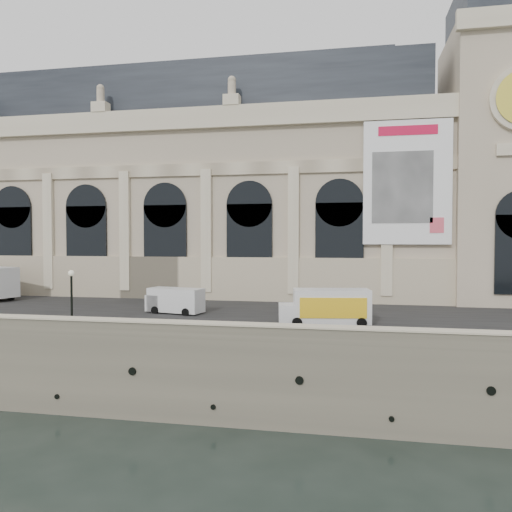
{
  "coord_description": "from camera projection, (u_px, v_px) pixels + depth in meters",
  "views": [
    {
      "loc": [
        17.47,
        -33.07,
        13.1
      ],
      "look_at": [
        6.74,
        22.0,
        11.14
      ],
      "focal_mm": 35.0,
      "sensor_mm": 36.0,
      "label": 1
    }
  ],
  "objects": [
    {
      "name": "ground",
      "position": [
        107.0,
        419.0,
        36.23
      ],
      "size": [
        260.0,
        260.0,
        0.0
      ],
      "primitive_type": "plane",
      "color": "black",
      "rests_on": "ground"
    },
    {
      "name": "quay",
      "position": [
        227.0,
        310.0,
        70.46
      ],
      "size": [
        160.0,
        70.0,
        6.0
      ],
      "primitive_type": "cube",
      "color": "#79715D",
      "rests_on": "ground"
    },
    {
      "name": "street",
      "position": [
        175.0,
        309.0,
        49.76
      ],
      "size": [
        160.0,
        24.0,
        0.06
      ],
      "primitive_type": "cube",
      "color": "#2D2D2D",
      "rests_on": "quay"
    },
    {
      "name": "parapet",
      "position": [
        110.0,
        327.0,
        36.59
      ],
      "size": [
        160.0,
        1.4,
        1.21
      ],
      "color": "#79715D",
      "rests_on": "quay"
    },
    {
      "name": "museum",
      "position": [
        176.0,
        189.0,
        66.96
      ],
      "size": [
        69.0,
        18.7,
        29.1
      ],
      "color": "#C7B499",
      "rests_on": "quay"
    },
    {
      "name": "clock_pavilion",
      "position": [
        503.0,
        147.0,
        56.31
      ],
      "size": [
        13.0,
        14.72,
        36.7
      ],
      "color": "#C7B499",
      "rests_on": "quay"
    },
    {
      "name": "van_c",
      "position": [
        173.0,
        300.0,
        47.23
      ],
      "size": [
        5.74,
        3.13,
        2.42
      ],
      "color": "silver",
      "rests_on": "quay"
    },
    {
      "name": "box_truck",
      "position": [
        326.0,
        307.0,
        40.76
      ],
      "size": [
        7.65,
        3.59,
        2.97
      ],
      "color": "silver",
      "rests_on": "quay"
    },
    {
      "name": "lamp_right",
      "position": [
        72.0,
        300.0,
        38.88
      ],
      "size": [
        0.47,
        0.47,
        4.65
      ],
      "color": "black",
      "rests_on": "quay"
    }
  ]
}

